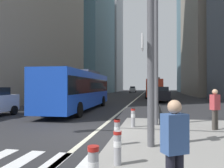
# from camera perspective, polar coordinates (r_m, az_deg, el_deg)

# --- Properties ---
(ground_plane) EXTENTS (160.00, 160.00, 0.00)m
(ground_plane) POSITION_cam_1_polar(r_m,az_deg,el_deg) (28.61, 5.76, -4.61)
(ground_plane) COLOR #28282B
(lane_centre_line) EXTENTS (0.20, 80.00, 0.01)m
(lane_centre_line) POSITION_cam_1_polar(r_m,az_deg,el_deg) (38.56, 7.02, -3.56)
(lane_centre_line) COLOR beige
(lane_centre_line) RESTS_ON ground
(office_tower_left_mid) EXTENTS (12.63, 24.28, 37.55)m
(office_tower_left_mid) POSITION_cam_1_polar(r_m,az_deg,el_deg) (62.18, -7.27, 15.06)
(office_tower_left_mid) COLOR slate
(office_tower_left_mid) RESTS_ON ground
(office_tower_left_far) EXTENTS (12.83, 17.12, 41.22)m
(office_tower_left_far) POSITION_cam_1_polar(r_m,az_deg,el_deg) (85.23, -2.16, 12.02)
(office_tower_left_far) COLOR #9E9EA3
(office_tower_left_far) RESTS_ON ground
(office_tower_right_far) EXTENTS (10.01, 20.66, 38.44)m
(office_tower_right_far) POSITION_cam_1_polar(r_m,az_deg,el_deg) (78.42, 21.57, 12.13)
(office_tower_right_far) COLOR slate
(office_tower_right_far) RESTS_ON ground
(city_bus_blue_oncoming) EXTENTS (2.96, 12.27, 3.40)m
(city_bus_blue_oncoming) POSITION_cam_1_polar(r_m,az_deg,el_deg) (17.91, -8.71, -1.14)
(city_bus_blue_oncoming) COLOR blue
(city_bus_blue_oncoming) RESTS_ON ground
(city_bus_red_receding) EXTENTS (2.89, 11.28, 3.40)m
(city_bus_red_receding) POSITION_cam_1_polar(r_m,az_deg,el_deg) (37.31, 11.08, -0.84)
(city_bus_red_receding) COLOR red
(city_bus_red_receding) RESTS_ON ground
(city_bus_red_distant) EXTENTS (2.93, 10.80, 3.40)m
(city_bus_red_distant) POSITION_cam_1_polar(r_m,az_deg,el_deg) (59.69, 10.99, -0.74)
(city_bus_red_distant) COLOR red
(city_bus_red_distant) RESTS_ON ground
(car_oncoming_mid) EXTENTS (2.14, 4.47, 1.94)m
(car_oncoming_mid) POSITION_cam_1_polar(r_m,az_deg,el_deg) (68.13, 5.59, -1.44)
(car_oncoming_mid) COLOR silver
(car_oncoming_mid) RESTS_ON ground
(car_receding_near) EXTENTS (2.05, 4.27, 1.94)m
(car_receding_near) POSITION_cam_1_polar(r_m,az_deg,el_deg) (48.12, 10.93, -1.79)
(car_receding_near) COLOR maroon
(car_receding_near) RESTS_ON ground
(car_receding_far) EXTENTS (2.17, 4.29, 1.94)m
(car_receding_far) POSITION_cam_1_polar(r_m,az_deg,el_deg) (27.29, 13.15, -2.72)
(car_receding_far) COLOR black
(car_receding_far) RESTS_ON ground
(traffic_signal_gantry) EXTENTS (6.97, 0.65, 6.00)m
(traffic_signal_gantry) POSITION_cam_1_polar(r_m,az_deg,el_deg) (7.41, -9.03, 16.22)
(traffic_signal_gantry) COLOR #515156
(traffic_signal_gantry) RESTS_ON median_island
(street_lamp_post) EXTENTS (5.50, 0.32, 8.00)m
(street_lamp_post) POSITION_cam_1_polar(r_m,az_deg,el_deg) (10.95, 11.74, 16.80)
(street_lamp_post) COLOR #56565B
(street_lamp_post) RESTS_ON median_island
(bollard_left) EXTENTS (0.20, 0.20, 0.80)m
(bollard_left) POSITION_cam_1_polar(r_m,az_deg,el_deg) (5.24, 1.49, -16.28)
(bollard_left) COLOR #99999E
(bollard_left) RESTS_ON median_island
(bollard_right) EXTENTS (0.20, 0.20, 0.81)m
(bollard_right) POSITION_cam_1_polar(r_m,az_deg,el_deg) (6.88, 1.36, -12.43)
(bollard_right) COLOR #99999E
(bollard_right) RESTS_ON median_island
(bollard_back) EXTENTS (0.20, 0.20, 0.84)m
(bollard_back) POSITION_cam_1_polar(r_m,az_deg,el_deg) (9.80, 5.68, -8.78)
(bollard_back) COLOR #99999E
(bollard_back) RESTS_ON median_island
(pedestrian_railing) EXTENTS (0.06, 4.24, 0.98)m
(pedestrian_railing) POSITION_cam_1_polar(r_m,az_deg,el_deg) (8.45, 13.20, -8.31)
(pedestrian_railing) COLOR black
(pedestrian_railing) RESTS_ON median_island
(pedestrian_waiting) EXTENTS (0.45, 0.40, 1.65)m
(pedestrian_waiting) POSITION_cam_1_polar(r_m,az_deg,el_deg) (3.63, 16.47, -15.78)
(pedestrian_waiting) COLOR black
(pedestrian_waiting) RESTS_ON median_island
(pedestrian_far) EXTENTS (0.45, 0.42, 1.74)m
(pedestrian_far) POSITION_cam_1_polar(r_m,az_deg,el_deg) (10.13, 25.93, -5.60)
(pedestrian_far) COLOR #423D38
(pedestrian_far) RESTS_ON median_island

